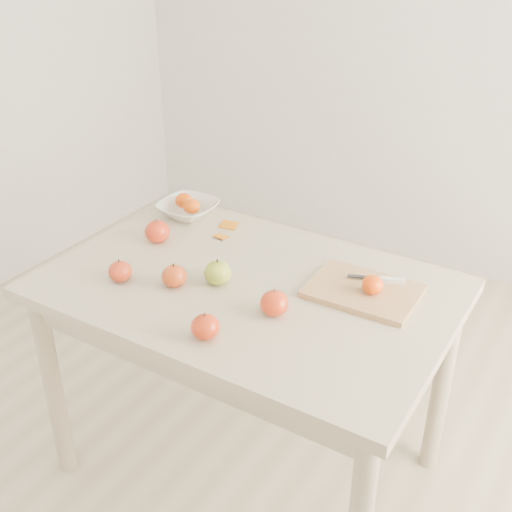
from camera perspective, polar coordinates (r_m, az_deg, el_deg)
The scene contains 16 objects.
ground at distance 2.39m, azimuth -0.66°, elevation -17.96°, with size 3.50×3.50×0.00m, color #C6B293.
table at distance 1.97m, azimuth -0.77°, elevation -4.91°, with size 1.20×0.80×0.75m.
cutting_board at distance 1.89m, azimuth 9.49°, elevation -3.08°, with size 0.31×0.23×0.02m, color tan.
board_tangerine at distance 1.85m, azimuth 10.31°, elevation -2.52°, with size 0.06×0.06×0.05m, color #E74F08.
fruit_bowl at distance 2.33m, azimuth -6.09°, elevation 4.18°, with size 0.21×0.21×0.05m, color white.
bowl_tangerine_near at distance 2.35m, azimuth -6.46°, elevation 4.94°, with size 0.06×0.06×0.05m, color #E35C08.
bowl_tangerine_far at distance 2.30m, azimuth -5.74°, elevation 4.44°, with size 0.06×0.06×0.05m, color #CC3C07.
orange_peel_a at distance 2.25m, azimuth -2.43°, elevation 2.66°, with size 0.06×0.04×0.00m, color orange.
orange_peel_b at distance 2.18m, azimuth -3.12°, elevation 1.70°, with size 0.04×0.04×0.00m, color orange.
paring_knife at distance 1.92m, azimuth 11.63°, elevation -2.09°, with size 0.17×0.07×0.01m.
apple_green at distance 1.90m, azimuth -3.43°, elevation -1.50°, with size 0.08×0.08×0.07m, color #7A9D15.
apple_red_d at distance 1.95m, azimuth -11.99°, elevation -1.34°, with size 0.07×0.07×0.06m, color maroon.
apple_red_e at distance 1.76m, azimuth 1.63°, elevation -4.21°, with size 0.08×0.08×0.07m, color #9A150B.
apple_red_c at distance 1.67m, azimuth -4.54°, elevation -6.30°, with size 0.08×0.08×0.07m, color #A50F0D.
apple_red_a at distance 2.16m, azimuth -8.78°, elevation 2.16°, with size 0.08×0.08×0.07m, color #A1130D.
apple_red_b at distance 1.90m, azimuth -7.28°, elevation -1.79°, with size 0.07×0.07×0.07m, color #961C08.
Camera 1 is at (0.88, -1.38, 1.75)m, focal length 45.00 mm.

